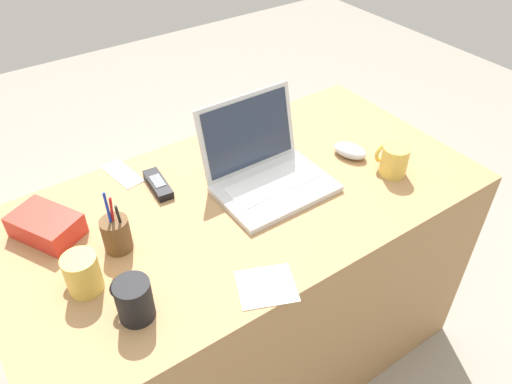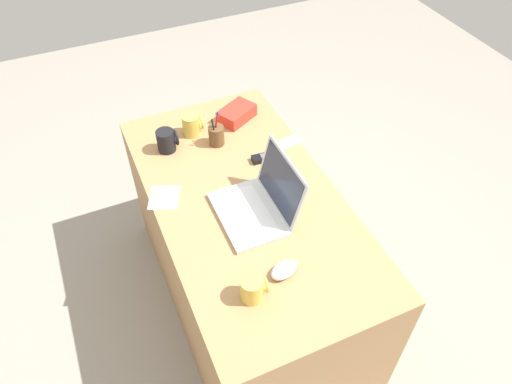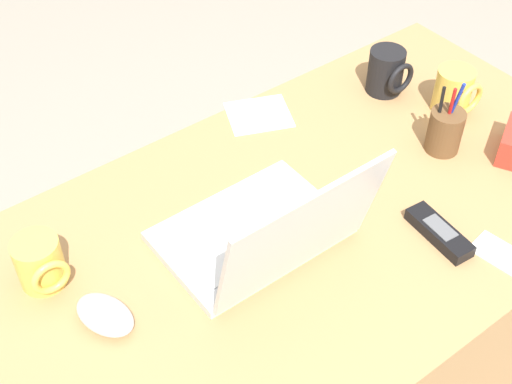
{
  "view_description": "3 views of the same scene",
  "coord_description": "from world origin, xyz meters",
  "px_view_note": "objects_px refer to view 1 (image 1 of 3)",
  "views": [
    {
      "loc": [
        -0.59,
        -0.92,
        1.67
      ],
      "look_at": [
        0.0,
        -0.06,
        0.82
      ],
      "focal_mm": 34.9,
      "sensor_mm": 36.0,
      "label": 1
    },
    {
      "loc": [
        1.25,
        -0.5,
        2.17
      ],
      "look_at": [
        0.07,
        0.02,
        0.85
      ],
      "focal_mm": 33.7,
      "sensor_mm": 36.0,
      "label": 2
    },
    {
      "loc": [
        0.6,
        0.66,
        1.71
      ],
      "look_at": [
        0.06,
        -0.05,
        0.83
      ],
      "focal_mm": 49.24,
      "sensor_mm": 36.0,
      "label": 3
    }
  ],
  "objects_px": {
    "snack_bag": "(46,225)",
    "coffee_mug_spare": "(393,160)",
    "laptop": "(266,170)",
    "pen_holder": "(116,234)",
    "cordless_phone": "(158,184)",
    "coffee_mug_white": "(82,272)",
    "coffee_mug_tall": "(134,299)",
    "computer_mouse": "(350,151)"
  },
  "relations": [
    {
      "from": "pen_holder",
      "to": "cordless_phone",
      "type": "bearing_deg",
      "value": 41.09
    },
    {
      "from": "computer_mouse",
      "to": "coffee_mug_tall",
      "type": "height_order",
      "value": "coffee_mug_tall"
    },
    {
      "from": "pen_holder",
      "to": "snack_bag",
      "type": "height_order",
      "value": "pen_holder"
    },
    {
      "from": "laptop",
      "to": "pen_holder",
      "type": "relative_size",
      "value": 1.91
    },
    {
      "from": "cordless_phone",
      "to": "laptop",
      "type": "bearing_deg",
      "value": -30.96
    },
    {
      "from": "computer_mouse",
      "to": "coffee_mug_white",
      "type": "xyz_separation_m",
      "value": [
        -0.87,
        -0.04,
        0.03
      ]
    },
    {
      "from": "coffee_mug_white",
      "to": "cordless_phone",
      "type": "distance_m",
      "value": 0.39
    },
    {
      "from": "computer_mouse",
      "to": "coffee_mug_white",
      "type": "relative_size",
      "value": 1.1
    },
    {
      "from": "coffee_mug_white",
      "to": "coffee_mug_spare",
      "type": "distance_m",
      "value": 0.92
    },
    {
      "from": "coffee_mug_white",
      "to": "coffee_mug_tall",
      "type": "height_order",
      "value": "coffee_mug_tall"
    },
    {
      "from": "coffee_mug_spare",
      "to": "snack_bag",
      "type": "xyz_separation_m",
      "value": [
        -0.93,
        0.32,
        -0.02
      ]
    },
    {
      "from": "coffee_mug_white",
      "to": "snack_bag",
      "type": "bearing_deg",
      "value": 94.59
    },
    {
      "from": "coffee_mug_white",
      "to": "cordless_phone",
      "type": "bearing_deg",
      "value": 38.52
    },
    {
      "from": "laptop",
      "to": "cordless_phone",
      "type": "xyz_separation_m",
      "value": [
        -0.27,
        0.16,
        -0.04
      ]
    },
    {
      "from": "computer_mouse",
      "to": "laptop",
      "type": "bearing_deg",
      "value": 155.5
    },
    {
      "from": "laptop",
      "to": "coffee_mug_spare",
      "type": "distance_m",
      "value": 0.38
    },
    {
      "from": "cordless_phone",
      "to": "pen_holder",
      "type": "relative_size",
      "value": 0.83
    },
    {
      "from": "laptop",
      "to": "snack_bag",
      "type": "relative_size",
      "value": 1.87
    },
    {
      "from": "coffee_mug_tall",
      "to": "pen_holder",
      "type": "bearing_deg",
      "value": 77.26
    },
    {
      "from": "coffee_mug_spare",
      "to": "pen_holder",
      "type": "distance_m",
      "value": 0.82
    },
    {
      "from": "laptop",
      "to": "computer_mouse",
      "type": "xyz_separation_m",
      "value": [
        0.3,
        -0.04,
        -0.03
      ]
    },
    {
      "from": "coffee_mug_tall",
      "to": "coffee_mug_white",
      "type": "bearing_deg",
      "value": 115.34
    },
    {
      "from": "coffee_mug_white",
      "to": "coffee_mug_spare",
      "type": "relative_size",
      "value": 1.06
    },
    {
      "from": "pen_holder",
      "to": "snack_bag",
      "type": "distance_m",
      "value": 0.2
    },
    {
      "from": "snack_bag",
      "to": "coffee_mug_spare",
      "type": "bearing_deg",
      "value": -19.03
    },
    {
      "from": "coffee_mug_tall",
      "to": "coffee_mug_spare",
      "type": "xyz_separation_m",
      "value": [
        0.85,
        0.05,
        -0.0
      ]
    },
    {
      "from": "coffee_mug_white",
      "to": "pen_holder",
      "type": "distance_m",
      "value": 0.14
    },
    {
      "from": "laptop",
      "to": "snack_bag",
      "type": "bearing_deg",
      "value": 165.92
    },
    {
      "from": "coffee_mug_spare",
      "to": "snack_bag",
      "type": "relative_size",
      "value": 0.54
    },
    {
      "from": "coffee_mug_spare",
      "to": "cordless_phone",
      "type": "bearing_deg",
      "value": 151.26
    },
    {
      "from": "coffee_mug_tall",
      "to": "cordless_phone",
      "type": "distance_m",
      "value": 0.45
    },
    {
      "from": "coffee_mug_spare",
      "to": "computer_mouse",
      "type": "bearing_deg",
      "value": 106.99
    },
    {
      "from": "computer_mouse",
      "to": "cordless_phone",
      "type": "distance_m",
      "value": 0.6
    },
    {
      "from": "cordless_phone",
      "to": "snack_bag",
      "type": "xyz_separation_m",
      "value": [
        -0.32,
        -0.01,
        0.02
      ]
    },
    {
      "from": "coffee_mug_tall",
      "to": "laptop",
      "type": "bearing_deg",
      "value": 23.28
    },
    {
      "from": "laptop",
      "to": "computer_mouse",
      "type": "bearing_deg",
      "value": -6.86
    },
    {
      "from": "cordless_phone",
      "to": "coffee_mug_tall",
      "type": "bearing_deg",
      "value": -122.06
    },
    {
      "from": "coffee_mug_tall",
      "to": "snack_bag",
      "type": "xyz_separation_m",
      "value": [
        -0.08,
        0.37,
        -0.02
      ]
    },
    {
      "from": "computer_mouse",
      "to": "pen_holder",
      "type": "bearing_deg",
      "value": 159.91
    },
    {
      "from": "coffee_mug_spare",
      "to": "snack_bag",
      "type": "height_order",
      "value": "coffee_mug_spare"
    },
    {
      "from": "cordless_phone",
      "to": "snack_bag",
      "type": "height_order",
      "value": "snack_bag"
    },
    {
      "from": "coffee_mug_tall",
      "to": "cordless_phone",
      "type": "relative_size",
      "value": 0.72
    }
  ]
}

